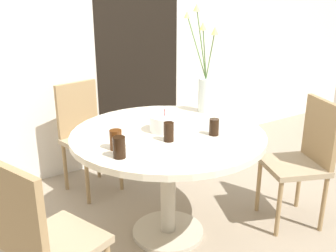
{
  "coord_description": "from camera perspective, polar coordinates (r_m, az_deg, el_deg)",
  "views": [
    {
      "loc": [
        -1.27,
        -1.9,
        1.59
      ],
      "look_at": [
        0.0,
        0.0,
        0.81
      ],
      "focal_mm": 40.0,
      "sensor_mm": 36.0,
      "label": 1
    }
  ],
  "objects": [
    {
      "name": "ground_plane",
      "position": [
        2.79,
        0.0,
        -15.97
      ],
      "size": [
        16.0,
        16.0,
        0.0
      ],
      "primitive_type": "plane",
      "color": "gray"
    },
    {
      "name": "drink_glass_1",
      "position": [
        2.15,
        -7.96,
        -2.09
      ],
      "size": [
        0.07,
        0.07,
        0.12
      ],
      "color": "#51280F",
      "rests_on": "dining_table"
    },
    {
      "name": "side_plate",
      "position": [
        2.27,
        -5.48,
        -2.33
      ],
      "size": [
        0.17,
        0.17,
        0.01
      ],
      "color": "white",
      "rests_on": "dining_table"
    },
    {
      "name": "drink_glass_3",
      "position": [
        2.26,
        0.11,
        -0.9
      ],
      "size": [
        0.06,
        0.06,
        0.12
      ],
      "color": "black",
      "rests_on": "dining_table"
    },
    {
      "name": "birthday_cake",
      "position": [
        2.43,
        -0.51,
        0.42
      ],
      "size": [
        0.2,
        0.2,
        0.15
      ],
      "color": "white",
      "rests_on": "dining_table"
    },
    {
      "name": "drink_glass_0",
      "position": [
        2.04,
        -7.44,
        -3.24
      ],
      "size": [
        0.07,
        0.07,
        0.12
      ],
      "color": "black",
      "rests_on": "dining_table"
    },
    {
      "name": "chair_right_flank",
      "position": [
        3.25,
        -12.49,
        -0.65
      ],
      "size": [
        0.47,
        0.47,
        0.93
      ],
      "rotation": [
        0.0,
        0.0,
        0.2
      ],
      "color": "#9E896B",
      "rests_on": "ground_plane"
    },
    {
      "name": "dining_table",
      "position": [
        2.48,
        0.0,
        -3.66
      ],
      "size": [
        1.26,
        1.26,
        0.77
      ],
      "color": "beige",
      "rests_on": "ground_plane"
    },
    {
      "name": "chair_far_back",
      "position": [
        1.92,
        -18.72,
        -15.83
      ],
      "size": [
        0.51,
        0.51,
        0.93
      ],
      "rotation": [
        0.0,
        0.0,
        1.92
      ],
      "color": "#9E896B",
      "rests_on": "ground_plane"
    },
    {
      "name": "flower_vase",
      "position": [
        2.82,
        5.62,
        6.37
      ],
      "size": [
        0.15,
        0.29,
        0.79
      ],
      "color": "silver",
      "rests_on": "dining_table"
    },
    {
      "name": "doorway_panel",
      "position": [
        3.77,
        -4.46,
        10.14
      ],
      "size": [
        0.9,
        0.01,
        2.05
      ],
      "color": "black",
      "rests_on": "ground_plane"
    },
    {
      "name": "wall_back",
      "position": [
        3.53,
        -12.85,
        13.65
      ],
      "size": [
        8.0,
        0.05,
        2.6
      ],
      "color": "silver",
      "rests_on": "ground_plane"
    },
    {
      "name": "drink_glass_2",
      "position": [
        2.38,
        7.03,
        -0.16
      ],
      "size": [
        0.06,
        0.06,
        0.11
      ],
      "color": "black",
      "rests_on": "dining_table"
    },
    {
      "name": "chair_near_front",
      "position": [
        2.86,
        20.06,
        -4.13
      ],
      "size": [
        0.52,
        0.52,
        0.93
      ],
      "rotation": [
        0.0,
        0.0,
        4.31
      ],
      "color": "#9E896B",
      "rests_on": "ground_plane"
    }
  ]
}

